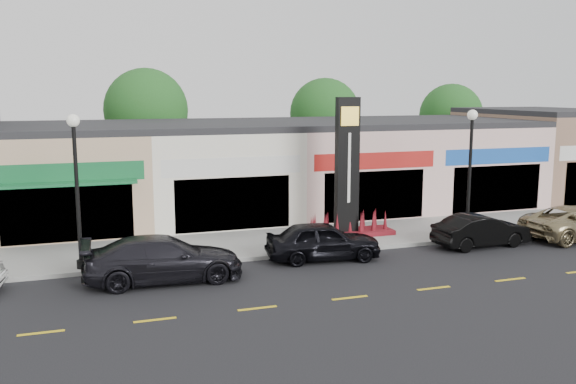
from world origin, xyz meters
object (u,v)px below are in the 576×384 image
(lamp_west_near, at_px, (76,176))
(car_black_conv, at_px, (481,231))
(lamp_east_near, at_px, (470,160))
(car_black_sedan, at_px, (323,241))
(car_dark_sedan, at_px, (163,259))
(pylon_sign, at_px, (347,187))

(lamp_west_near, bearing_deg, car_black_conv, -4.75)
(lamp_east_near, distance_m, car_black_sedan, 7.78)
(lamp_east_near, height_order, car_black_sedan, lamp_east_near)
(car_black_conv, bearing_deg, car_black_sedan, 85.66)
(car_black_sedan, bearing_deg, lamp_west_near, 88.97)
(lamp_west_near, distance_m, car_black_conv, 16.09)
(car_dark_sedan, distance_m, car_black_sedan, 6.17)
(lamp_east_near, relative_size, pylon_sign, 0.91)
(lamp_east_near, distance_m, car_black_conv, 3.10)
(lamp_west_near, distance_m, car_dark_sedan, 4.27)
(lamp_west_near, bearing_deg, lamp_east_near, 0.00)
(pylon_sign, distance_m, car_black_conv, 5.87)
(car_black_conv, bearing_deg, car_dark_sedan, 89.82)
(lamp_west_near, bearing_deg, car_black_sedan, -7.34)
(lamp_west_near, height_order, pylon_sign, pylon_sign)
(lamp_east_near, bearing_deg, car_dark_sedan, -171.75)
(car_black_conv, bearing_deg, lamp_east_near, -12.15)
(pylon_sign, bearing_deg, car_dark_sedan, -156.44)
(lamp_east_near, bearing_deg, pylon_sign, 161.25)
(car_dark_sedan, bearing_deg, car_black_sedan, -81.26)
(pylon_sign, distance_m, car_dark_sedan, 9.20)
(lamp_west_near, distance_m, pylon_sign, 11.19)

